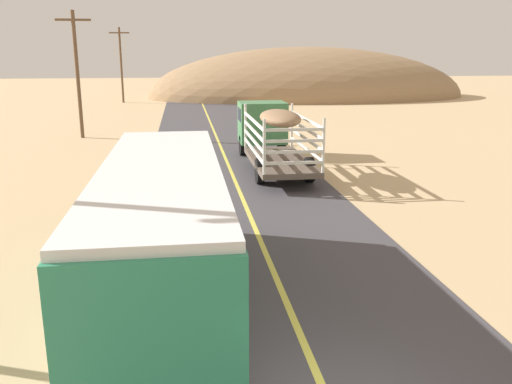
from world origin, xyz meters
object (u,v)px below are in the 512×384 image
Objects in this scene: livestock_truck at (268,128)px; bus at (163,232)px; power_pole_mid at (77,71)px; power_pole_far at (121,63)px.

bus reaches higher than livestock_truck.
power_pole_far is (0.00, 26.42, 0.07)m from power_pole_mid.
livestock_truck is 1.19× the size of power_pole_mid.
power_pole_far is at bearing 96.82° from bus.
bus is at bearing -107.12° from livestock_truck.
power_pole_far is (-6.22, 52.00, 2.69)m from bus.
livestock_truck is at bearing 72.88° from bus.
bus is 1.23× the size of power_pole_mid.
power_pole_mid is at bearing -90.00° from power_pole_far.
power_pole_far is at bearing 90.00° from power_pole_mid.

